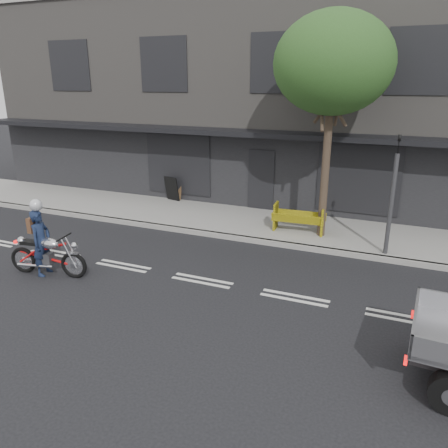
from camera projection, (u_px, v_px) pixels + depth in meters
ground at (202, 281)px, 11.12m from camera, size 80.00×80.00×0.00m
sidewalk at (260, 224)px, 15.21m from camera, size 32.00×3.20×0.15m
kerb at (244, 239)px, 13.81m from camera, size 32.00×0.20×0.15m
building_main at (308, 99)px, 19.74m from camera, size 26.00×10.00×8.00m
street_tree at (333, 64)px, 12.32m from camera, size 3.40×3.40×6.74m
traffic_light_pole at (391, 203)px, 11.99m from camera, size 0.12×0.12×3.50m
motorcycle at (47, 254)px, 11.28m from camera, size 2.19×0.64×1.13m
rider at (41, 243)px, 11.25m from camera, size 0.51×0.69×1.74m
construction_barrier at (297, 220)px, 13.88m from camera, size 1.70×0.77×0.93m
sandwich_board at (172, 189)px, 17.69m from camera, size 0.71×0.55×1.00m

